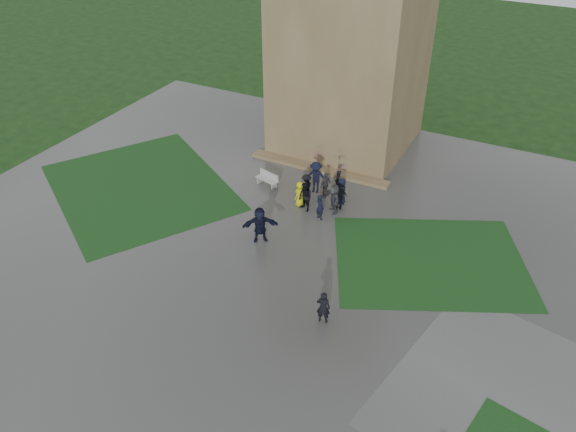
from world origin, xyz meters
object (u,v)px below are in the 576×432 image
at_px(bench, 268,179).
at_px(pedestrian_near, 323,307).
at_px(pedestrian_mid, 260,225).
at_px(tower, 355,3).

xyz_separation_m(bench, pedestrian_near, (7.46, -8.69, 0.37)).
distance_m(pedestrian_mid, pedestrian_near, 6.43).
bearing_deg(tower, pedestrian_mid, -88.36).
relative_size(bench, pedestrian_mid, 0.78).
height_order(pedestrian_mid, pedestrian_near, pedestrian_mid).
xyz_separation_m(tower, bench, (-1.93, -7.41, -8.55)).
bearing_deg(bench, tower, 90.29).
height_order(tower, bench, tower).
bearing_deg(tower, bench, -104.58).
bearing_deg(pedestrian_near, bench, -62.23).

